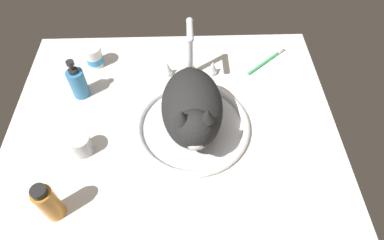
# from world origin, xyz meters

# --- Properties ---
(countertop) EXTENTS (1.01, 0.84, 0.03)m
(countertop) POSITION_xyz_m (0.00, 0.00, 0.01)
(countertop) COLOR silver
(countertop) RESTS_ON ground
(sink_basin) EXTENTS (0.35, 0.35, 0.02)m
(sink_basin) POSITION_xyz_m (0.06, -0.02, 0.04)
(sink_basin) COLOR white
(sink_basin) RESTS_ON countertop
(faucet) EXTENTS (0.19, 0.11, 0.23)m
(faucet) POSITION_xyz_m (0.06, 0.20, 0.12)
(faucet) COLOR silver
(faucet) RESTS_ON countertop
(cat) EXTENTS (0.18, 0.37, 0.20)m
(cat) POSITION_xyz_m (0.06, -0.04, 0.14)
(cat) COLOR black
(cat) RESTS_ON sink_basin
(soap_pump_bottle) EXTENTS (0.05, 0.05, 0.15)m
(soap_pump_bottle) POSITION_xyz_m (-0.30, 0.13, 0.08)
(soap_pump_bottle) COLOR teal
(soap_pump_bottle) RESTS_ON countertop
(pill_bottle) EXTENTS (0.06, 0.06, 0.08)m
(pill_bottle) POSITION_xyz_m (-0.28, 0.27, 0.07)
(pill_bottle) COLOR white
(pill_bottle) RESTS_ON countertop
(metal_jar) EXTENTS (0.06, 0.06, 0.06)m
(metal_jar) POSITION_xyz_m (-0.26, -0.10, 0.06)
(metal_jar) COLOR #B2B5BA
(metal_jar) RESTS_ON countertop
(amber_bottle) EXTENTS (0.05, 0.05, 0.13)m
(amber_bottle) POSITION_xyz_m (-0.30, -0.28, 0.09)
(amber_bottle) COLOR #C67A23
(amber_bottle) RESTS_ON countertop
(toothbrush) EXTENTS (0.15, 0.13, 0.02)m
(toothbrush) POSITION_xyz_m (0.34, 0.26, 0.04)
(toothbrush) COLOR #3FB266
(toothbrush) RESTS_ON countertop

